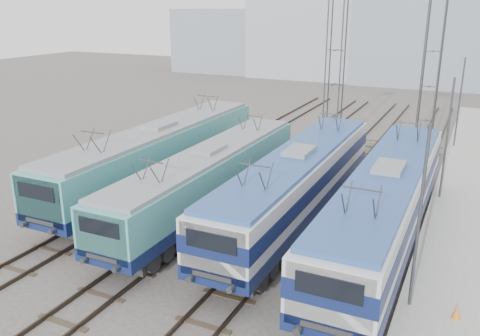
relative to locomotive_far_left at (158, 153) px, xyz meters
name	(u,v)px	position (x,y,z in m)	size (l,w,h in m)	color
ground	(178,284)	(6.75, -8.75, -2.34)	(160.00, 160.00, 0.00)	#514C47
platform	(464,248)	(16.95, -0.75, -2.19)	(4.00, 70.00, 0.30)	#9E9E99
locomotive_far_left	(158,153)	(0.00, 0.00, 0.00)	(2.98, 18.84, 3.54)	#101C4A
locomotive_center_left	(208,177)	(4.50, -2.14, -0.20)	(2.71, 17.12, 3.22)	#101C4A
locomotive_center_right	(297,181)	(9.00, -1.12, -0.02)	(2.87, 18.14, 3.41)	#101C4A
locomotive_far_right	(385,201)	(13.50, -2.18, 0.02)	(2.93, 18.56, 3.49)	#101C4A
catenary_tower_west	(335,62)	(6.75, 13.25, 4.30)	(4.50, 1.20, 12.00)	#3F4247
catenary_tower_east	(432,64)	(13.25, 15.25, 4.30)	(4.50, 1.20, 12.00)	#3F4247
mast_front	(419,223)	(15.35, -6.75, 1.16)	(0.12, 0.12, 7.00)	#3F4247
mast_mid	(446,142)	(15.35, 5.25, 1.16)	(0.12, 0.12, 7.00)	#3F4247
mast_rear	(459,105)	(15.35, 17.25, 1.16)	(0.12, 0.12, 7.00)	#3F4247
safety_cone	(457,312)	(16.93, -6.96, -1.79)	(0.32, 0.32, 0.49)	orange
building_west	(316,30)	(-7.25, 53.25, 4.66)	(18.00, 12.00, 14.00)	#99A0AC
building_center	(443,17)	(10.75, 53.25, 6.66)	(22.00, 14.00, 18.00)	gray
building_far_west	(222,40)	(-23.25, 53.25, 2.66)	(14.00, 10.00, 10.00)	gray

